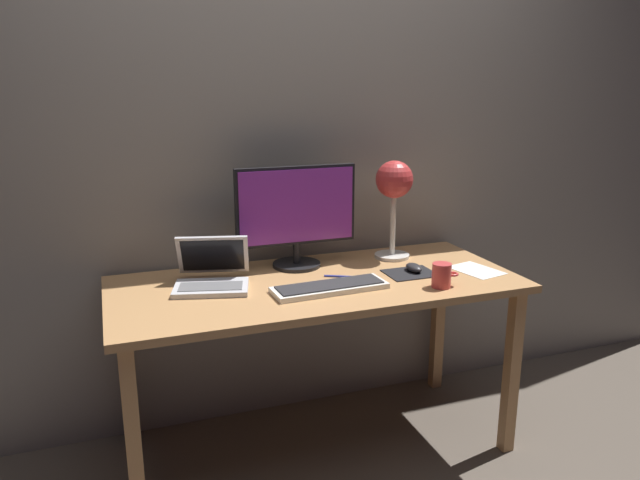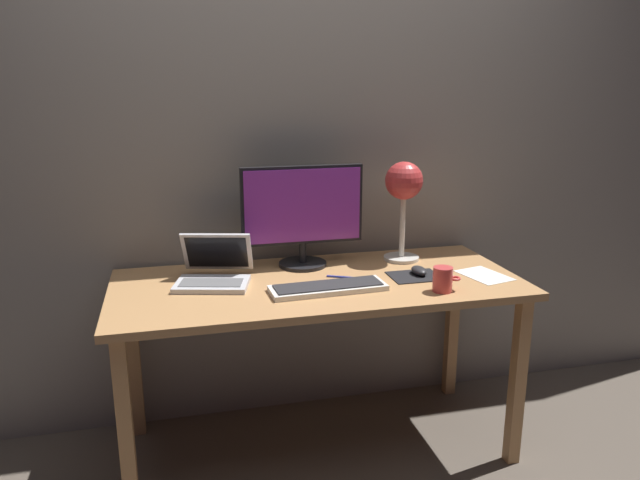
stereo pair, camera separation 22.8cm
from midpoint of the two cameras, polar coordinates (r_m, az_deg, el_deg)
name	(u,v)px [view 2 (the right image)]	position (r m, az deg, el deg)	size (l,w,h in m)	color
ground_plane	(318,445)	(2.71, 2.37, -18.90)	(4.80, 4.80, 0.00)	brown
back_wall	(296,129)	(2.65, 0.21, 10.40)	(4.80, 0.06, 2.60)	gray
desk	(318,300)	(2.41, 2.54, -5.71)	(1.60, 0.70, 0.74)	tan
monitor	(302,212)	(2.51, 0.92, 2.68)	(0.51, 0.20, 0.43)	black
keyboard_main	(328,288)	(2.27, 3.65, -4.56)	(0.45, 0.16, 0.03)	silver
laptop	(214,268)	(2.37, -7.25, -2.72)	(0.34, 0.33, 0.19)	silver
desk_lamp	(404,188)	(2.63, 10.41, 4.82)	(0.16, 0.16, 0.43)	beige
mousepad	(415,276)	(2.48, 11.57, -3.41)	(0.20, 0.16, 0.00)	black
mouse	(419,271)	(2.49, 11.95, -2.88)	(0.06, 0.10, 0.03)	#28282B
coffee_mug	(443,279)	(2.32, 14.35, -3.67)	(0.11, 0.07, 0.09)	#CC3F3F
paper_sheet_near_mouse	(484,275)	(2.56, 17.77, -3.24)	(0.15, 0.21, 0.00)	white
pen	(344,277)	(2.42, 4.98, -3.56)	(0.01, 0.01, 0.14)	#2633A5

